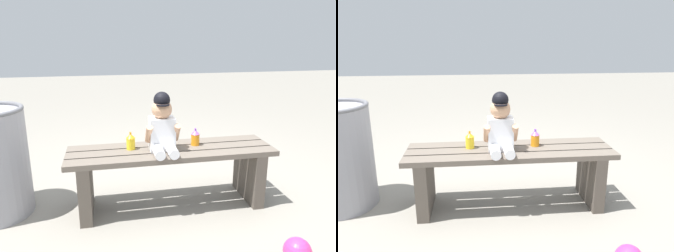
# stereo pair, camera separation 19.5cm
# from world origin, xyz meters

# --- Properties ---
(ground_plane) EXTENTS (16.00, 16.00, 0.00)m
(ground_plane) POSITION_xyz_m (0.00, 0.00, 0.00)
(ground_plane) COLOR gray
(park_bench) EXTENTS (1.43, 0.39, 0.43)m
(park_bench) POSITION_xyz_m (0.00, 0.00, 0.29)
(park_bench) COLOR #60564C
(park_bench) RESTS_ON ground_plane
(child_figure) EXTENTS (0.23, 0.27, 0.40)m
(child_figure) POSITION_xyz_m (-0.07, -0.03, 0.61)
(child_figure) COLOR white
(child_figure) RESTS_ON park_bench
(sippy_cup_left) EXTENTS (0.06, 0.06, 0.12)m
(sippy_cup_left) POSITION_xyz_m (-0.28, 0.04, 0.49)
(sippy_cup_left) COLOR yellow
(sippy_cup_left) RESTS_ON park_bench
(sippy_cup_right) EXTENTS (0.06, 0.06, 0.12)m
(sippy_cup_right) POSITION_xyz_m (0.18, 0.04, 0.49)
(sippy_cup_right) COLOR orange
(sippy_cup_right) RESTS_ON park_bench
(trash_bin) EXTENTS (0.48, 0.48, 0.75)m
(trash_bin) POSITION_xyz_m (-1.20, 0.12, 0.38)
(trash_bin) COLOR gray
(trash_bin) RESTS_ON ground_plane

